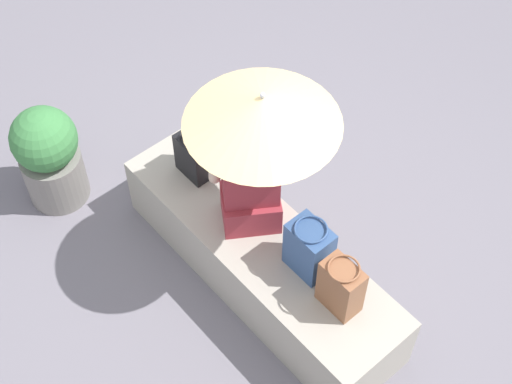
{
  "coord_description": "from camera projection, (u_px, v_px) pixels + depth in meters",
  "views": [
    {
      "loc": [
        -1.94,
        1.73,
        4.25
      ],
      "look_at": [
        0.08,
        -0.02,
        0.81
      ],
      "focal_mm": 54.01,
      "sensor_mm": 36.0,
      "label": 1
    }
  ],
  "objects": [
    {
      "name": "handbag_black",
      "position": [
        341.0,
        287.0,
        4.17
      ],
      "size": [
        0.24,
        0.18,
        0.37
      ],
      "color": "brown",
      "rests_on": "stone_bench"
    },
    {
      "name": "tote_bag_canvas",
      "position": [
        309.0,
        248.0,
        4.32
      ],
      "size": [
        0.25,
        0.19,
        0.37
      ],
      "color": "#335184",
      "rests_on": "stone_bench"
    },
    {
      "name": "shoulder_bag_spare",
      "position": [
        194.0,
        156.0,
        4.77
      ],
      "size": [
        0.23,
        0.17,
        0.32
      ],
      "color": "black",
      "rests_on": "stone_bench"
    },
    {
      "name": "ground_plane",
      "position": [
        261.0,
        278.0,
        4.95
      ],
      "size": [
        14.0,
        14.0,
        0.0
      ],
      "primitive_type": "plane",
      "color": "slate"
    },
    {
      "name": "parasol",
      "position": [
        262.0,
        111.0,
        3.88
      ],
      "size": [
        0.84,
        0.84,
        1.1
      ],
      "color": "#B7B7BC",
      "rests_on": "stone_bench"
    },
    {
      "name": "stone_bench",
      "position": [
        261.0,
        259.0,
        4.77
      ],
      "size": [
        2.03,
        0.58,
        0.46
      ],
      "primitive_type": "cube",
      "color": "#A8A093",
      "rests_on": "ground"
    },
    {
      "name": "planter_near",
      "position": [
        49.0,
        155.0,
        5.06
      ],
      "size": [
        0.44,
        0.44,
        0.78
      ],
      "color": "gray",
      "rests_on": "ground"
    },
    {
      "name": "person_seated",
      "position": [
        250.0,
        178.0,
        4.37
      ],
      "size": [
        0.42,
        0.5,
        0.9
      ],
      "color": "#992D38",
      "rests_on": "stone_bench"
    }
  ]
}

